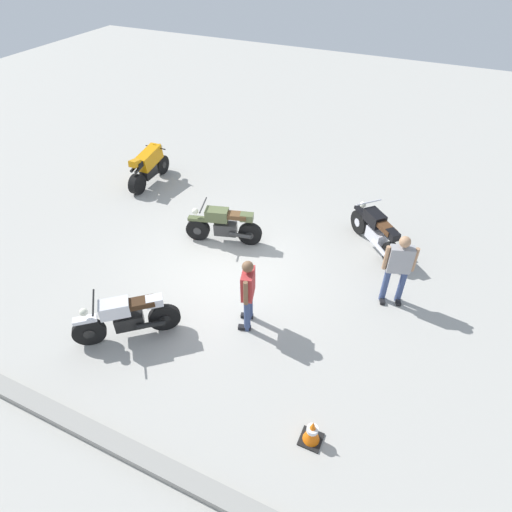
{
  "coord_description": "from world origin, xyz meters",
  "views": [
    {
      "loc": [
        -3.88,
        6.77,
        6.78
      ],
      "look_at": [
        -0.8,
        0.1,
        0.75
      ],
      "focal_mm": 30.32,
      "sensor_mm": 36.0,
      "label": 1
    }
  ],
  "objects": [
    {
      "name": "ground_plane",
      "position": [
        0.0,
        0.0,
        0.0
      ],
      "size": [
        40.0,
        40.0,
        0.0
      ],
      "primitive_type": "plane",
      "color": "#ADAAA3"
    },
    {
      "name": "person_in_red_shirt",
      "position": [
        -1.2,
        1.34,
        0.95
      ],
      "size": [
        0.42,
        0.64,
        1.66
      ],
      "rotation": [
        0.0,
        0.0,
        0.29
      ],
      "color": "#384772",
      "rests_on": "ground"
    },
    {
      "name": "traffic_cone",
      "position": [
        -3.21,
        3.18,
        0.26
      ],
      "size": [
        0.36,
        0.36,
        0.53
      ],
      "color": "black",
      "rests_on": "ground"
    },
    {
      "name": "motorcycle_silver_cruiser",
      "position": [
        0.82,
        2.62,
        0.52
      ],
      "size": [
        1.68,
        1.44,
        1.09
      ],
      "rotation": [
        0.0,
        0.0,
        0.7
      ],
      "color": "black",
      "rests_on": "ground"
    },
    {
      "name": "curb_edge",
      "position": [
        0.0,
        4.6,
        0.07
      ],
      "size": [
        14.0,
        0.3,
        0.15
      ],
      "primitive_type": "cube",
      "color": "gray",
      "rests_on": "ground"
    },
    {
      "name": "motorcycle_orange_sportbike",
      "position": [
        4.08,
        -2.67,
        0.59
      ],
      "size": [
        0.7,
        1.96,
        1.14
      ],
      "rotation": [
        0.0,
        0.0,
        4.74
      ],
      "color": "black",
      "rests_on": "ground"
    },
    {
      "name": "motorcycle_black_cruiser",
      "position": [
        -2.96,
        -2.26,
        0.52
      ],
      "size": [
        1.57,
        1.55,
        1.09
      ],
      "rotation": [
        0.0,
        0.0,
        5.51
      ],
      "color": "black",
      "rests_on": "ground"
    },
    {
      "name": "person_in_gray_shirt",
      "position": [
        -3.72,
        -0.59,
        0.99
      ],
      "size": [
        0.65,
        0.43,
        1.72
      ],
      "rotation": [
        0.0,
        0.0,
        1.9
      ],
      "color": "#384772",
      "rests_on": "ground"
    },
    {
      "name": "motorcycle_olive_vintage",
      "position": [
        0.57,
        -0.95,
        0.49
      ],
      "size": [
        1.92,
        0.83,
        1.07
      ],
      "rotation": [
        0.0,
        0.0,
        0.29
      ],
      "color": "black",
      "rests_on": "ground"
    }
  ]
}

